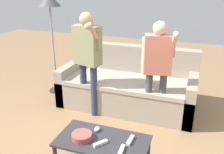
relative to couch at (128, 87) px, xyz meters
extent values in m
cube|color=#9E9384|center=(0.00, -0.05, -0.10)|extent=(2.09, 0.90, 0.42)
cube|color=#AA9F8F|center=(0.00, -0.12, 0.14)|extent=(1.81, 0.78, 0.06)
cube|color=#9E9384|center=(0.00, 0.31, 0.36)|extent=(2.09, 0.18, 0.50)
cube|color=#9E9384|center=(-0.97, -0.05, 0.00)|extent=(0.14, 0.90, 0.61)
cube|color=#9E9384|center=(0.97, -0.05, 0.00)|extent=(0.14, 0.90, 0.61)
cube|color=#2D2D33|center=(0.19, -1.57, 0.09)|extent=(0.93, 0.50, 0.03)
cylinder|color=#2D2D33|center=(-0.24, -1.36, -0.12)|extent=(0.04, 0.04, 0.38)
cylinder|color=#2D2D33|center=(0.62, -1.36, -0.12)|extent=(0.04, 0.04, 0.38)
cylinder|color=#B24C47|center=(-0.02, -1.62, 0.13)|extent=(0.21, 0.21, 0.06)
ellipsoid|color=white|center=(0.08, -1.44, 0.12)|extent=(0.06, 0.09, 0.05)
cylinder|color=#4C4C51|center=(0.08, -1.43, 0.15)|extent=(0.02, 0.02, 0.01)
cylinder|color=#2D2D33|center=(-1.37, 0.07, -0.30)|extent=(0.28, 0.28, 0.02)
cylinder|color=gray|center=(-1.37, 0.07, 0.45)|extent=(0.03, 0.03, 1.48)
cylinder|color=#47474C|center=(0.42, -0.42, 0.07)|extent=(0.09, 0.09, 0.75)
cylinder|color=#47474C|center=(0.60, -0.38, 0.07)|extent=(0.09, 0.09, 0.75)
cube|color=#DB7F6B|center=(0.51, -0.40, 0.70)|extent=(0.39, 0.27, 0.52)
sphere|color=beige|center=(0.51, -0.40, 1.04)|extent=(0.18, 0.18, 0.18)
cylinder|color=beige|center=(0.33, -0.44, 0.68)|extent=(0.07, 0.07, 0.49)
cylinder|color=#DB7F6B|center=(0.68, -0.36, 0.80)|extent=(0.07, 0.07, 0.24)
cylinder|color=beige|center=(0.70, -0.46, 0.93)|extent=(0.10, 0.21, 0.23)
sphere|color=beige|center=(0.72, -0.55, 1.00)|extent=(0.07, 0.07, 0.07)
cylinder|color=#2D3856|center=(-0.56, -0.45, 0.09)|extent=(0.10, 0.10, 0.79)
cylinder|color=#2D3856|center=(-0.37, -0.50, 0.09)|extent=(0.10, 0.10, 0.79)
cube|color=gray|center=(-0.47, -0.47, 0.76)|extent=(0.41, 0.29, 0.54)
sphere|color=tan|center=(-0.47, -0.47, 1.11)|extent=(0.19, 0.19, 0.19)
cylinder|color=tan|center=(-0.65, -0.43, 0.73)|extent=(0.07, 0.07, 0.51)
cylinder|color=gray|center=(-0.28, -0.52, 0.86)|extent=(0.07, 0.07, 0.26)
cylinder|color=tan|center=(-0.31, -0.62, 0.99)|extent=(0.11, 0.21, 0.24)
sphere|color=tan|center=(-0.34, -0.72, 1.06)|extent=(0.08, 0.08, 0.08)
cube|color=white|center=(0.20, -1.65, 0.11)|extent=(0.12, 0.14, 0.03)
cylinder|color=silver|center=(0.22, -1.63, 0.13)|extent=(0.01, 0.01, 0.00)
cube|color=silver|center=(0.17, -1.69, 0.13)|extent=(0.02, 0.02, 0.00)
cube|color=white|center=(0.46, -1.50, 0.11)|extent=(0.04, 0.15, 0.03)
cylinder|color=silver|center=(0.46, -1.48, 0.13)|extent=(0.01, 0.01, 0.00)
cube|color=silver|center=(0.46, -1.55, 0.13)|extent=(0.02, 0.02, 0.00)
cube|color=white|center=(0.43, -1.69, 0.11)|extent=(0.04, 0.17, 0.03)
cylinder|color=silver|center=(0.43, -1.66, 0.13)|extent=(0.01, 0.01, 0.00)
cube|color=silver|center=(0.43, -1.74, 0.13)|extent=(0.02, 0.02, 0.00)
camera|label=1|loc=(0.99, -3.53, 1.63)|focal=40.09mm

